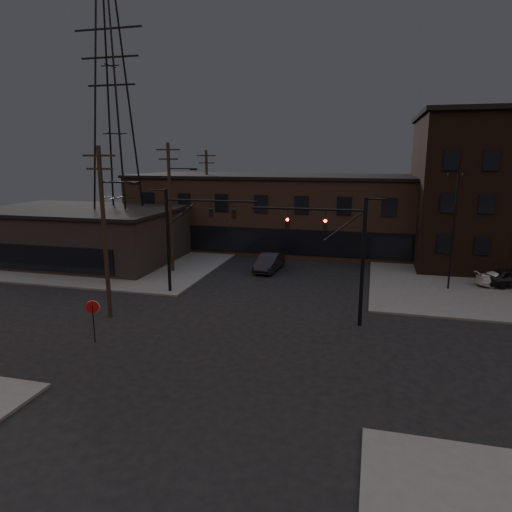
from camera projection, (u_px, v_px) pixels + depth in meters
The scene contains 14 objects.
ground at pixel (240, 343), 25.89m from camera, with size 140.00×140.00×0.00m, color black.
sidewalk_nw at pixel (110, 248), 52.03m from camera, with size 30.00×30.00×0.15m, color #474744.
building_row at pixel (309, 214), 51.51m from camera, with size 40.00×12.00×8.00m, color #4A3427.
building_left at pixel (92, 237), 45.35m from camera, with size 16.00×12.00×5.00m, color black.
traffic_signal_near at pixel (344, 247), 27.79m from camera, with size 7.12×0.24×8.00m.
traffic_signal_far at pixel (183, 229), 34.01m from camera, with size 7.12×0.24×8.00m.
stop_sign at pixel (93, 311), 25.56m from camera, with size 0.72×0.33×2.48m.
utility_pole_near at pixel (105, 229), 28.82m from camera, with size 3.70×0.28×11.00m.
utility_pole_mid at pixel (171, 205), 40.35m from camera, with size 3.70×0.28×11.50m.
utility_pole_far at pixel (207, 197), 52.04m from camera, with size 2.20×0.28×11.00m.
transmission_tower at pixel (114, 134), 44.61m from camera, with size 7.00×7.00×25.00m, color black, non-canonical shape.
lot_light_a at pixel (454, 221), 34.79m from camera, with size 1.50×0.28×9.14m.
parked_car_lot_b at pixel (502, 279), 36.39m from camera, with size 1.63×4.01×1.16m, color silver.
car_crossing at pixel (269, 262), 41.94m from camera, with size 1.71×4.91×1.62m, color black.
Camera 1 is at (6.92, -23.23, 10.39)m, focal length 32.00 mm.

